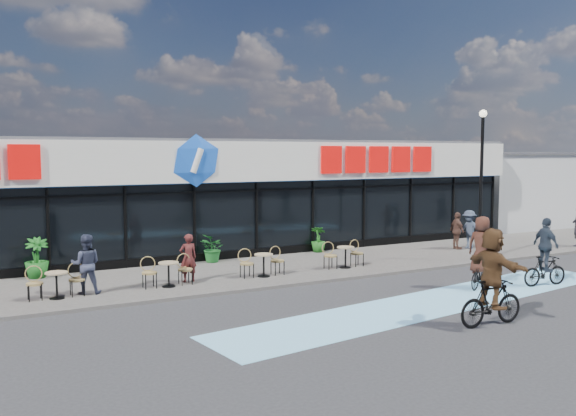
{
  "coord_description": "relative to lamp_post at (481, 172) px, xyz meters",
  "views": [
    {
      "loc": [
        -7.38,
        -14.06,
        4.11
      ],
      "look_at": [
        2.0,
        3.5,
        2.27
      ],
      "focal_mm": 38.0,
      "sensor_mm": 36.0,
      "label": 1
    }
  ],
  "objects": [
    {
      "name": "bistro_set_4",
      "position": [
        -8.36,
        1.18,
        -2.81
      ],
      "size": [
        1.54,
        0.62,
        0.9
      ],
      "color": "tan",
      "rests_on": "sidewalk"
    },
    {
      "name": "bistro_set_3",
      "position": [
        -11.5,
        1.18,
        -2.81
      ],
      "size": [
        1.54,
        0.62,
        0.9
      ],
      "color": "tan",
      "rests_on": "sidewalk"
    },
    {
      "name": "cyclist_a",
      "position": [
        -1.14,
        -3.83,
        -2.49
      ],
      "size": [
        1.61,
        1.02,
        2.11
      ],
      "color": "black",
      "rests_on": "ground"
    },
    {
      "name": "sidewalk",
      "position": [
        -9.41,
        2.2,
        -3.31
      ],
      "size": [
        44.0,
        5.0,
        0.1
      ],
      "primitive_type": "cube",
      "color": "#5D5853",
      "rests_on": "ground"
    },
    {
      "name": "bike_lane",
      "position": [
        -5.41,
        -3.8,
        -3.36
      ],
      "size": [
        14.17,
        4.13,
        0.01
      ],
      "primitive_type": "cube",
      "rotation": [
        0.0,
        0.0,
        0.14
      ],
      "color": "#7CC4EA",
      "rests_on": "ground"
    },
    {
      "name": "bistro_set_5",
      "position": [
        -5.21,
        1.18,
        -2.81
      ],
      "size": [
        1.54,
        0.62,
        0.9
      ],
      "color": "tan",
      "rests_on": "sidewalk"
    },
    {
      "name": "potted_plant_right",
      "position": [
        -4.3,
        4.43,
        -2.75
      ],
      "size": [
        0.81,
        0.81,
        1.04
      ],
      "primitive_type": "imported",
      "rotation": [
        0.0,
        0.0,
        2.51
      ],
      "color": "#1D5C1A",
      "rests_on": "sidewalk"
    },
    {
      "name": "bistro_set_2",
      "position": [
        -14.65,
        1.18,
        -2.81
      ],
      "size": [
        1.54,
        0.62,
        0.9
      ],
      "color": "tan",
      "rests_on": "sidewalk"
    },
    {
      "name": "building",
      "position": [
        -9.41,
        7.63,
        -1.03
      ],
      "size": [
        30.6,
        6.57,
        4.75
      ],
      "color": "black",
      "rests_on": "ground"
    },
    {
      "name": "cyclist_b",
      "position": [
        -3.13,
        -3.15,
        -2.39
      ],
      "size": [
        1.52,
        1.0,
        2.2
      ],
      "color": "black",
      "rests_on": "ground"
    },
    {
      "name": "cyclist_c",
      "position": [
        -5.88,
        -6.17,
        -2.28
      ],
      "size": [
        1.87,
        1.78,
        2.34
      ],
      "color": "black",
      "rests_on": "ground"
    },
    {
      "name": "pedestrian_a",
      "position": [
        1.67,
        2.21,
        -2.46
      ],
      "size": [
        0.74,
        1.11,
        1.6
      ],
      "primitive_type": "imported",
      "rotation": [
        0.0,
        0.0,
        -1.42
      ],
      "color": "#313C4D",
      "rests_on": "sidewalk"
    },
    {
      "name": "patron_right",
      "position": [
        -13.83,
        1.32,
        -2.41
      ],
      "size": [
        0.96,
        0.83,
        1.7
      ],
      "primitive_type": "imported",
      "rotation": [
        0.0,
        0.0,
        2.88
      ],
      "color": "#2E3348",
      "rests_on": "sidewalk"
    },
    {
      "name": "potted_plant_left",
      "position": [
        -14.83,
        4.31,
        -2.61
      ],
      "size": [
        0.77,
        0.77,
        1.3
      ],
      "primitive_type": "imported",
      "rotation": [
        0.0,
        0.0,
        0.06
      ],
      "color": "#1A5B1B",
      "rests_on": "sidewalk"
    },
    {
      "name": "patron_left",
      "position": [
        -10.75,
        1.49,
        -2.52
      ],
      "size": [
        0.55,
        0.36,
        1.5
      ],
      "primitive_type": "imported",
      "rotation": [
        0.0,
        0.0,
        3.13
      ],
      "color": "#471A19",
      "rests_on": "sidewalk"
    },
    {
      "name": "ground",
      "position": [
        -9.41,
        -2.3,
        -3.36
      ],
      "size": [
        120.0,
        120.0,
        0.0
      ],
      "primitive_type": "plane",
      "color": "#28282B",
      "rests_on": "ground"
    },
    {
      "name": "pedestrian_b",
      "position": [
        1.14,
        2.35,
        -2.5
      ],
      "size": [
        0.53,
        0.95,
        1.53
      ],
      "primitive_type": "imported",
      "rotation": [
        0.0,
        0.0,
        1.39
      ],
      "color": "#51352A",
      "rests_on": "sidewalk"
    },
    {
      "name": "neighbour_building",
      "position": [
        11.09,
        8.7,
        -1.3
      ],
      "size": [
        9.2,
        7.2,
        4.11
      ],
      "color": "beige",
      "rests_on": "ground"
    },
    {
      "name": "potted_plant_mid",
      "position": [
        -8.86,
        4.26,
        -2.74
      ],
      "size": [
        0.93,
        1.04,
        1.04
      ],
      "primitive_type": "imported",
      "rotation": [
        0.0,
        0.0,
        4.85
      ],
      "color": "#1A5D22",
      "rests_on": "sidewalk"
    },
    {
      "name": "lamp_post",
      "position": [
        0.0,
        0.0,
        0.0
      ],
      "size": [
        0.28,
        0.28,
        5.54
      ],
      "color": "black",
      "rests_on": "sidewalk"
    }
  ]
}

